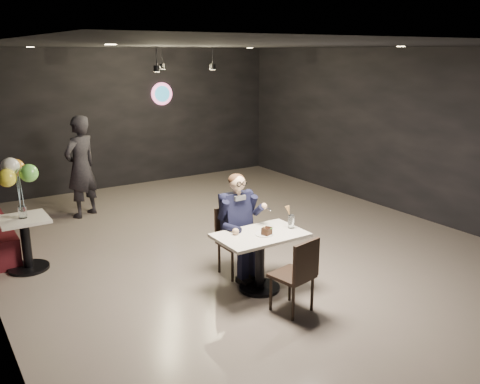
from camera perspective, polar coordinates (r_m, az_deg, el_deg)
floor at (r=7.99m, az=-0.12°, el=-5.97°), size 9.00×9.00×0.00m
wall_sign at (r=11.80m, az=-8.77°, el=10.84°), size 0.50×0.06×0.50m
pendant_lights at (r=9.18m, az=-7.13°, el=15.11°), size 1.40×1.20×0.36m
main_table at (r=6.44m, az=2.24°, el=-7.84°), size 1.10×0.70×0.75m
chair_far at (r=6.83m, az=-0.41°, el=-5.65°), size 0.42×0.46×0.92m
chair_near at (r=5.94m, az=5.86°, el=-9.12°), size 0.50×0.53×0.92m
seated_man at (r=6.74m, az=-0.41°, el=-3.59°), size 0.60×0.80×1.44m
dessert_plate at (r=6.27m, az=2.73°, el=-4.75°), size 0.23×0.23×0.01m
cake_slice at (r=6.24m, az=3.02°, el=-4.43°), size 0.14×0.13×0.08m
mint_leaf at (r=6.22m, az=3.43°, el=-4.10°), size 0.06×0.04×0.01m
sundae_glass at (r=6.50m, az=5.77°, el=-3.33°), size 0.08×0.08×0.17m
wafer_cone at (r=6.44m, az=5.45°, el=-2.08°), size 0.07×0.07×0.12m
side_table at (r=7.59m, az=-22.89°, el=-5.25°), size 0.63×0.63×0.79m
balloon_vase at (r=7.46m, az=-23.24°, el=-2.09°), size 0.11×0.11×0.16m
balloon_bunch at (r=7.35m, az=-23.59°, el=1.10°), size 0.44×0.44×0.72m
passerby at (r=9.58m, az=-17.43°, el=2.72°), size 0.80×0.71×1.85m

